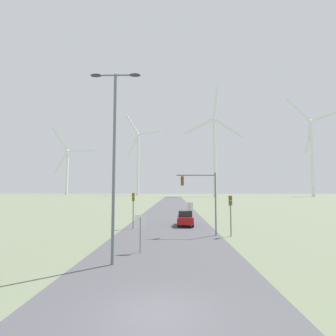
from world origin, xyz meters
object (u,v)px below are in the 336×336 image
object	(u,v)px
wind_turbine_far_left	(67,166)
stop_sign_far	(190,209)
traffic_light_post_near_left	(133,202)
wind_turbine_right	(312,149)
stop_sign_near	(140,226)
wind_turbine_center	(214,148)
wind_turbine_left	(138,158)
streetlamp	(114,144)
car_approaching	(185,218)
traffic_light_mast_overhead	(202,191)
traffic_light_post_near_right	(230,206)

from	to	relation	value
wind_turbine_far_left	stop_sign_far	bearing A→B (deg)	-63.63
stop_sign_far	wind_turbine_far_left	distance (m)	216.36
traffic_light_post_near_left	wind_turbine_right	bearing A→B (deg)	56.71
traffic_light_post_near_left	wind_turbine_right	distance (m)	185.06
stop_sign_near	wind_turbine_center	world-z (taller)	wind_turbine_center
wind_turbine_left	wind_turbine_center	xyz separation A→B (m)	(57.79, -39.05, 1.55)
stop_sign_far	wind_turbine_left	distance (m)	187.89
stop_sign_near	streetlamp	bearing A→B (deg)	-111.98
stop_sign_near	wind_turbine_center	bearing A→B (deg)	79.30
stop_sign_near	wind_turbine_center	size ratio (longest dim) A/B	0.03
traffic_light_post_near_left	wind_turbine_far_left	xyz separation A→B (m)	(-88.99, 197.08, 22.22)
streetlamp	stop_sign_far	xyz separation A→B (m)	(5.55, 18.43, -5.04)
wind_turbine_center	wind_turbine_far_left	bearing A→B (deg)	158.01
car_approaching	wind_turbine_left	size ratio (longest dim) A/B	0.06
traffic_light_mast_overhead	wind_turbine_right	xyz separation A→B (m)	(93.06, 156.89, 28.31)
wind_turbine_far_left	traffic_light_mast_overhead	bearing A→B (deg)	-64.45
stop_sign_far	wind_turbine_center	size ratio (longest dim) A/B	0.04
traffic_light_post_near_left	car_approaching	bearing A→B (deg)	22.06
wind_turbine_left	streetlamp	bearing A→B (deg)	-82.50
traffic_light_post_near_left	wind_turbine_left	bearing A→B (deg)	97.75
wind_turbine_far_left	wind_turbine_center	xyz separation A→B (m)	(121.30, -48.97, 7.64)
stop_sign_near	traffic_light_post_near_right	bearing A→B (deg)	40.14
streetlamp	stop_sign_near	world-z (taller)	streetlamp
stop_sign_far	traffic_light_mast_overhead	size ratio (longest dim) A/B	0.46
car_approaching	wind_turbine_right	size ratio (longest dim) A/B	0.06
traffic_light_post_near_left	traffic_light_mast_overhead	world-z (taller)	traffic_light_mast_overhead
traffic_light_mast_overhead	car_approaching	distance (m)	7.45
traffic_light_post_near_right	traffic_light_mast_overhead	world-z (taller)	traffic_light_mast_overhead
traffic_light_mast_overhead	wind_turbine_center	xyz separation A→B (m)	(25.09, 152.29, 28.58)
stop_sign_near	wind_turbine_far_left	bearing A→B (deg)	113.66
traffic_light_post_near_right	wind_turbine_right	bearing A→B (deg)	60.11
car_approaching	wind_turbine_left	world-z (taller)	wind_turbine_left
wind_turbine_right	stop_sign_far	bearing A→B (deg)	-122.28
car_approaching	traffic_light_post_near_left	bearing A→B (deg)	-157.94
streetlamp	traffic_light_mast_overhead	xyz separation A→B (m)	(6.21, 9.88, -2.77)
wind_turbine_center	wind_turbine_right	bearing A→B (deg)	3.87
stop_sign_far	traffic_light_post_near_left	world-z (taller)	traffic_light_post_near_left
traffic_light_post_near_left	wind_turbine_left	world-z (taller)	wind_turbine_left
wind_turbine_far_left	wind_turbine_right	size ratio (longest dim) A/B	0.85
traffic_light_post_near_left	traffic_light_post_near_right	world-z (taller)	traffic_light_post_near_left
streetlamp	car_approaching	bearing A→B (deg)	73.52
stop_sign_near	car_approaching	world-z (taller)	stop_sign_near
traffic_light_post_near_left	wind_turbine_right	size ratio (longest dim) A/B	0.06
stop_sign_near	wind_turbine_center	xyz separation A→B (m)	(30.09, 159.19, 30.99)
stop_sign_near	wind_turbine_far_left	xyz separation A→B (m)	(-91.21, 208.16, 23.34)
traffic_light_post_near_left	stop_sign_far	bearing A→B (deg)	33.58
traffic_light_post_near_left	wind_turbine_center	size ratio (longest dim) A/B	0.05
car_approaching	traffic_light_post_near_right	bearing A→B (deg)	-61.01
wind_turbine_center	wind_turbine_right	size ratio (longest dim) A/B	1.11
stop_sign_near	stop_sign_far	world-z (taller)	stop_sign_far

